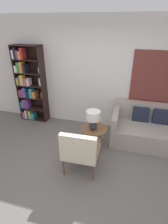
{
  "coord_description": "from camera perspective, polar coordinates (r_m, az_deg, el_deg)",
  "views": [
    {
      "loc": [
        0.78,
        -2.1,
        2.53
      ],
      "look_at": [
        -0.03,
        0.92,
        0.9
      ],
      "focal_mm": 28.0,
      "sensor_mm": 36.0,
      "label": 1
    }
  ],
  "objects": [
    {
      "name": "wall_back",
      "position": [
        4.36,
        4.65,
        11.72
      ],
      "size": [
        6.4,
        0.08,
        2.7
      ],
      "color": "silver",
      "rests_on": "ground_plane"
    },
    {
      "name": "ground_plane",
      "position": [
        3.38,
        -3.85,
        -21.03
      ],
      "size": [
        14.0,
        14.0,
        0.0
      ],
      "primitive_type": "plane",
      "color": "#66605B"
    },
    {
      "name": "bookshelf",
      "position": [
        4.96,
        -17.67,
        8.15
      ],
      "size": [
        0.76,
        0.3,
        2.03
      ],
      "color": "black",
      "rests_on": "ground_plane"
    },
    {
      "name": "side_table",
      "position": [
        3.73,
        3.34,
        -5.9
      ],
      "size": [
        0.56,
        0.56,
        0.53
      ],
      "color": "brown",
      "rests_on": "ground_plane"
    },
    {
      "name": "armchair",
      "position": [
        3.13,
        -1.42,
        -12.23
      ],
      "size": [
        0.65,
        0.57,
        0.9
      ],
      "color": "brown",
      "rests_on": "ground_plane"
    },
    {
      "name": "couch",
      "position": [
        4.3,
        20.46,
        -5.32
      ],
      "size": [
        1.67,
        0.92,
        0.84
      ],
      "color": "#9E9384",
      "rests_on": "ground_plane"
    },
    {
      "name": "table_lamp",
      "position": [
        3.51,
        3.01,
        -2.01
      ],
      "size": [
        0.29,
        0.29,
        0.43
      ],
      "color": "#2D2D33",
      "rests_on": "side_table"
    }
  ]
}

